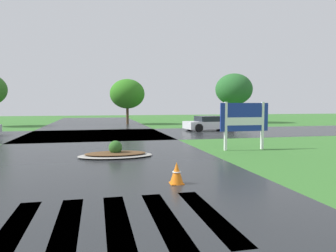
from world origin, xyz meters
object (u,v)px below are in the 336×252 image
object	(u,v)px
median_island	(116,153)
estate_billboard	(244,119)
traffic_cone	(177,173)
car_silver_hatch	(209,124)

from	to	relation	value
median_island	estate_billboard	bearing A→B (deg)	6.54
median_island	traffic_cone	xyz separation A→B (m)	(1.38, -4.87, 0.15)
car_silver_hatch	traffic_cone	bearing A→B (deg)	-119.35
estate_billboard	car_silver_hatch	xyz separation A→B (m)	(2.25, 10.88, -0.90)
median_island	traffic_cone	size ratio (longest dim) A/B	5.05
estate_billboard	traffic_cone	world-z (taller)	estate_billboard
estate_billboard	median_island	world-z (taller)	estate_billboard
car_silver_hatch	median_island	bearing A→B (deg)	-132.19
median_island	car_silver_hatch	bearing A→B (deg)	54.08
estate_billboard	traffic_cone	size ratio (longest dim) A/B	4.00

